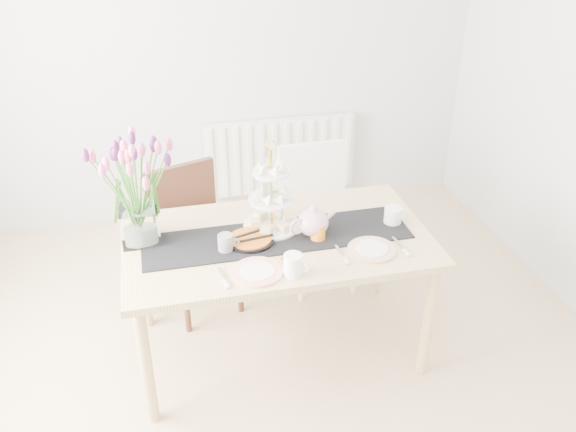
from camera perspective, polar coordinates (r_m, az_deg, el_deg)
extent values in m
plane|color=tan|center=(3.28, -0.86, -18.13)|extent=(4.50, 4.50, 0.00)
plane|color=#B9BBBE|center=(4.57, -7.33, 15.12)|extent=(4.00, 0.00, 4.00)
cube|color=white|center=(4.87, -0.74, 5.67)|extent=(1.20, 0.08, 0.60)
cube|color=tan|center=(3.21, -1.01, -2.31)|extent=(1.60, 0.90, 0.04)
cylinder|color=tan|center=(3.08, -13.10, -13.52)|extent=(0.06, 0.06, 0.71)
cylinder|color=tan|center=(3.34, 13.00, -9.57)|extent=(0.06, 0.06, 0.71)
cylinder|color=tan|center=(3.68, -13.48, -5.54)|extent=(0.06, 0.06, 0.71)
cylinder|color=tan|center=(3.90, 8.37, -2.80)|extent=(0.06, 0.06, 0.71)
cube|color=#3B1E15|center=(3.72, -8.42, -2.65)|extent=(0.57, 0.57, 0.04)
cube|color=#3B1E15|center=(3.77, -9.99, 1.74)|extent=(0.43, 0.18, 0.43)
cylinder|color=#3B1E15|center=(3.66, -9.51, -7.89)|extent=(0.04, 0.04, 0.44)
cylinder|color=#3B1E15|center=(3.78, -4.51, -6.19)|extent=(0.04, 0.04, 0.44)
cylinder|color=#3B1E15|center=(3.94, -11.66, -5.14)|extent=(0.04, 0.04, 0.44)
cylinder|color=#3B1E15|center=(4.05, -6.95, -3.65)|extent=(0.04, 0.04, 0.44)
cube|color=white|center=(3.92, 3.09, -0.42)|extent=(0.47, 0.47, 0.04)
cube|color=white|center=(3.98, 2.29, 3.97)|extent=(0.45, 0.05, 0.43)
cylinder|color=white|center=(3.86, 1.24, -5.18)|extent=(0.04, 0.04, 0.45)
cylinder|color=white|center=(3.96, 6.27, -4.39)|extent=(0.04, 0.04, 0.45)
cylinder|color=white|center=(4.15, -0.12, -2.44)|extent=(0.04, 0.04, 0.45)
cylinder|color=white|center=(4.24, 4.59, -1.77)|extent=(0.04, 0.04, 0.45)
cube|color=black|center=(3.19, -1.01, -1.95)|extent=(1.40, 0.35, 0.01)
cube|color=silver|center=(3.21, -13.66, -0.76)|extent=(0.19, 0.19, 0.19)
cylinder|color=gold|center=(3.17, -1.55, 2.41)|extent=(0.01, 0.01, 0.45)
cylinder|color=white|center=(3.27, -1.50, -0.87)|extent=(0.31, 0.31, 0.01)
cylinder|color=white|center=(3.19, -1.54, 1.59)|extent=(0.25, 0.25, 0.01)
cylinder|color=white|center=(3.13, -1.58, 4.09)|extent=(0.20, 0.20, 0.01)
cylinder|color=white|center=(3.35, 9.79, 0.04)|extent=(0.12, 0.12, 0.10)
cylinder|color=black|center=(3.15, -3.54, -2.32)|extent=(0.25, 0.25, 0.02)
cylinder|color=orange|center=(3.14, -3.55, -2.09)|extent=(0.22, 0.22, 0.01)
cylinder|color=gray|center=(3.08, -5.87, -2.54)|extent=(0.08, 0.08, 0.09)
cylinder|color=white|center=(2.88, 0.48, -4.59)|extent=(0.13, 0.13, 0.11)
cylinder|color=orange|center=(3.16, 2.83, -1.52)|extent=(0.11, 0.11, 0.09)
cylinder|color=white|center=(2.92, -2.89, -5.23)|extent=(0.30, 0.30, 0.01)
cylinder|color=silver|center=(3.11, 7.84, -3.13)|extent=(0.27, 0.27, 0.01)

